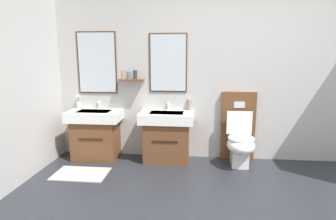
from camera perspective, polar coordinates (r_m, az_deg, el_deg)
The scene contains 9 objects.
wall_back at distance 4.08m, azimuth 13.71°, elevation 9.23°, with size 5.46×0.27×2.77m.
bath_mat at distance 3.81m, azimuth -17.57°, elevation -12.48°, with size 0.68×0.44×0.01m, color #9E9993.
vanity_sink_left at distance 4.20m, azimuth -14.72°, elevation -4.61°, with size 0.76×0.48×0.72m.
tap_on_left_sink at distance 4.27m, azimuth -14.18°, elevation 1.25°, with size 0.03×0.13×0.11m.
vanity_sink_right at distance 3.96m, azimuth -0.25°, elevation -5.19°, with size 0.76×0.48×0.72m.
tap_on_right_sink at distance 4.03m, azimuth 0.00°, elevation 1.03°, with size 0.03×0.13×0.11m.
toilet at distance 3.99m, azimuth 14.53°, elevation -5.57°, with size 0.48×0.62×1.00m.
toothbrush_cup at distance 4.37m, azimuth -17.92°, elevation 1.10°, with size 0.07×0.07×0.21m.
soap_dispenser at distance 4.01m, azimuth 4.39°, elevation 1.11°, with size 0.06×0.06×0.19m.
Camera 1 is at (-0.57, -2.16, 1.50)m, focal length 29.44 mm.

